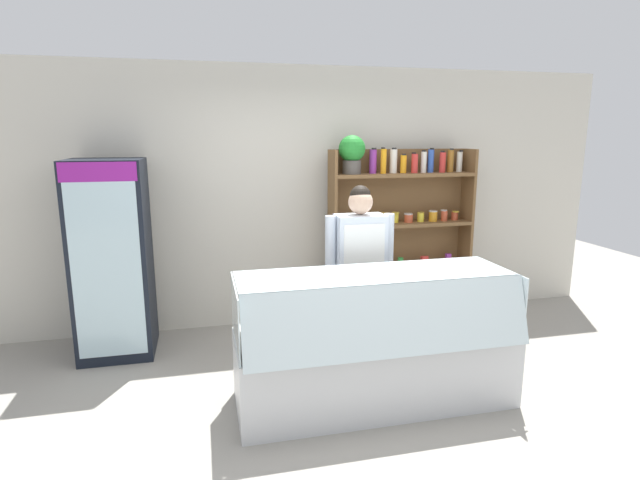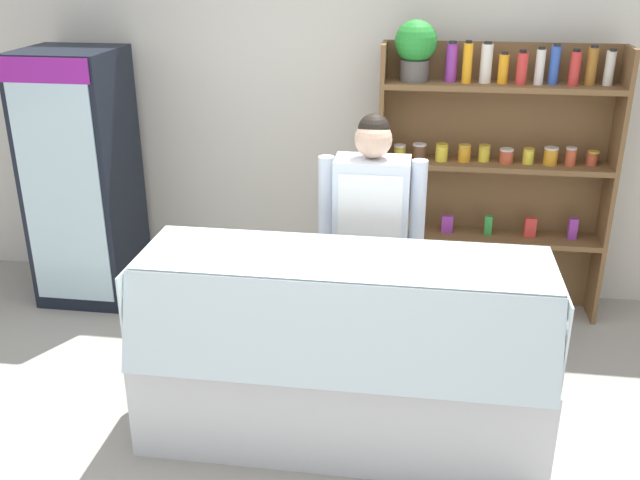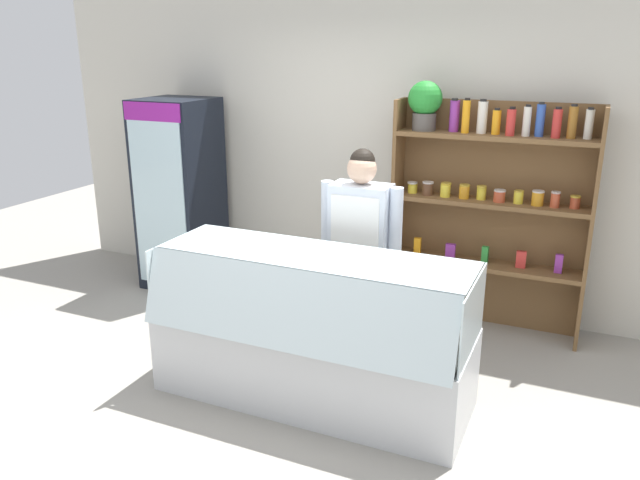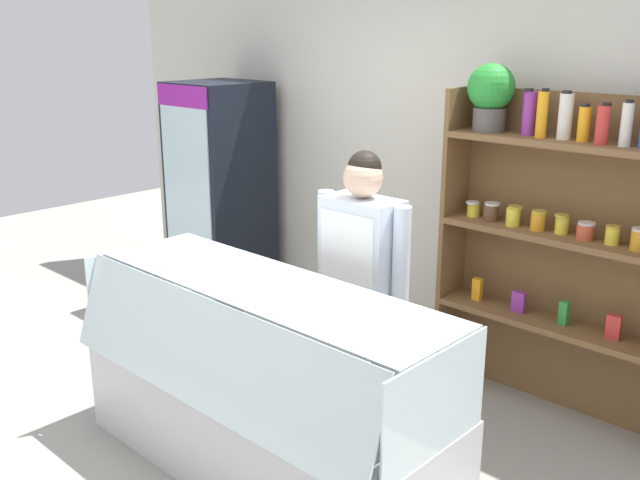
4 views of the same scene
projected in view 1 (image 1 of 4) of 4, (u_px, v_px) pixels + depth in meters
The scene contains 6 objects.
ground_plane at pixel (363, 411), 3.69m from camera, with size 12.00×12.00×0.00m, color gray.
back_wall at pixel (306, 197), 5.33m from camera, with size 6.80×0.10×2.70m, color beige.
drinks_fridge at pixel (113, 259), 4.53m from camera, with size 0.64×0.66×1.80m.
shelving_unit at pixel (394, 218), 5.30m from camera, with size 1.55×0.29×2.00m.
deli_display_case at pixel (374, 363), 3.77m from camera, with size 2.07×0.79×1.01m.
shop_clerk at pixel (360, 261), 4.29m from camera, with size 0.61×0.25×1.59m.
Camera 1 is at (-1.08, -3.19, 2.00)m, focal length 28.00 mm.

